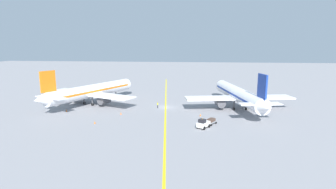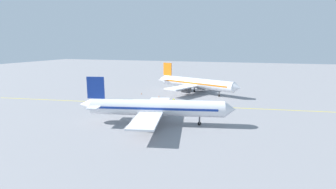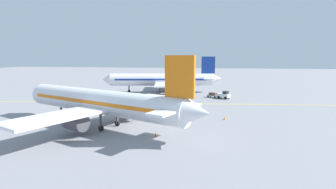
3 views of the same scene
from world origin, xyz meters
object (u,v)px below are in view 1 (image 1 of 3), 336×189
traffic_cone_near_nose (121,113)px  traffic_cone_mid_apron (200,115)px  baggage_tug_white (203,124)px  baggage_cart_trailing (211,121)px  airplane_at_gate (92,91)px  airplane_adjacent_stand (238,95)px  ground_crew_worker (158,105)px  traffic_cone_by_wingtip (66,110)px  traffic_cone_far_edge (95,122)px

traffic_cone_near_nose → traffic_cone_mid_apron: size_ratio=1.00×
baggage_tug_white → baggage_cart_trailing: bearing=58.6°
airplane_at_gate → airplane_adjacent_stand: bearing=-1.0°
airplane_at_gate → traffic_cone_near_nose: airplane_at_gate is taller
airplane_at_gate → airplane_adjacent_stand: size_ratio=0.96×
ground_crew_worker → traffic_cone_by_wingtip: ground_crew_worker is taller
traffic_cone_near_nose → traffic_cone_by_wingtip: size_ratio=1.00×
baggage_cart_trailing → traffic_cone_mid_apron: size_ratio=5.36×
traffic_cone_by_wingtip → baggage_cart_trailing: bearing=-10.6°
airplane_at_gate → baggage_cart_trailing: bearing=-25.7°
baggage_cart_trailing → ground_crew_worker: 18.86m
airplane_adjacent_stand → ground_crew_worker: size_ratio=21.02×
airplane_at_gate → traffic_cone_by_wingtip: size_ratio=61.56×
baggage_tug_white → traffic_cone_near_nose: size_ratio=6.08×
airplane_at_gate → traffic_cone_mid_apron: airplane_at_gate is taller
airplane_adjacent_stand → baggage_cart_trailing: size_ratio=11.98×
baggage_cart_trailing → traffic_cone_by_wingtip: size_ratio=5.36×
baggage_cart_trailing → traffic_cone_far_edge: size_ratio=5.36×
airplane_at_gate → traffic_cone_far_edge: 20.18m
traffic_cone_far_edge → airplane_adjacent_stand: bearing=28.4°
baggage_cart_trailing → airplane_at_gate: bearing=154.3°
ground_crew_worker → traffic_cone_by_wingtip: (-22.34, -6.43, -0.63)m
airplane_adjacent_stand → airplane_at_gate: bearing=179.0°
baggage_tug_white → ground_crew_worker: 19.85m
airplane_at_gate → traffic_cone_near_nose: size_ratio=61.56×
baggage_cart_trailing → airplane_adjacent_stand: bearing=63.1°
baggage_tug_white → traffic_cone_far_edge: baggage_tug_white is taller
airplane_at_gate → traffic_cone_by_wingtip: 10.14m
traffic_cone_by_wingtip → airplane_at_gate: bearing=71.0°
airplane_at_gate → baggage_cart_trailing: (32.76, -15.73, -2.95)m
baggage_tug_white → traffic_cone_by_wingtip: baggage_tug_white is taller
airplane_adjacent_stand → ground_crew_worker: airplane_adjacent_stand is taller
ground_crew_worker → baggage_cart_trailing: bearing=-44.2°
airplane_at_gate → traffic_cone_mid_apron: bearing=-17.1°
traffic_cone_mid_apron → airplane_at_gate: bearing=162.9°
airplane_at_gate → traffic_cone_by_wingtip: airplane_at_gate is taller
traffic_cone_near_nose → airplane_adjacent_stand: bearing=18.1°
traffic_cone_mid_apron → baggage_cart_trailing: bearing=-70.5°
baggage_tug_white → traffic_cone_by_wingtip: bearing=164.4°
airplane_adjacent_stand → traffic_cone_mid_apron: bearing=-138.7°
ground_crew_worker → traffic_cone_near_nose: (-7.81, -7.61, -0.63)m
traffic_cone_mid_apron → traffic_cone_by_wingtip: 33.63m
airplane_adjacent_stand → traffic_cone_mid_apron: (-9.84, -8.65, -3.43)m
ground_crew_worker → baggage_tug_white: bearing=-53.5°
traffic_cone_mid_apron → traffic_cone_far_edge: size_ratio=1.00×
ground_crew_worker → traffic_cone_near_nose: size_ratio=3.05×
airplane_at_gate → traffic_cone_far_edge: bearing=-66.0°
traffic_cone_near_nose → traffic_cone_by_wingtip: same height
airplane_at_gate → baggage_cart_trailing: airplane_at_gate is taller
baggage_cart_trailing → baggage_tug_white: bearing=-121.4°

